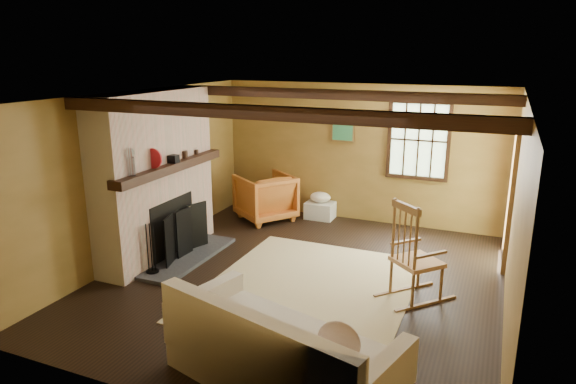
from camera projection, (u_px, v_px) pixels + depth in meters
The scene contains 10 objects.
ground at pixel (301, 279), 6.81m from camera, with size 5.50×5.50×0.00m, color black.
room_envelope at pixel (325, 156), 6.52m from camera, with size 5.02×5.52×2.44m.
fireplace at pixel (157, 183), 7.36m from camera, with size 1.02×2.30×2.40m.
rug at pixel (309, 288), 6.56m from camera, with size 2.50×3.00×0.01m, color tan.
rocking_chair at pixel (414, 259), 6.14m from camera, with size 0.95×0.98×1.24m.
sofa at pixel (279, 357), 4.55m from camera, with size 2.32×1.49×0.87m.
firewood_pile at pixel (256, 202), 9.82m from camera, with size 0.68×0.12×0.25m.
laundry_basket at pixel (320, 210), 9.25m from camera, with size 0.50×0.38×0.30m, color white.
basket_pillow at pixel (320, 197), 9.19m from camera, with size 0.38×0.30×0.19m, color silver.
armchair at pixel (265, 197), 9.13m from camera, with size 0.89×0.91×0.83m, color #BF6026.
Camera 1 is at (2.29, -5.83, 2.92)m, focal length 32.00 mm.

